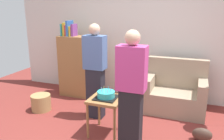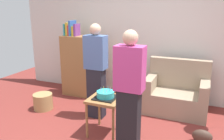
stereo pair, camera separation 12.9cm
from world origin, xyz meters
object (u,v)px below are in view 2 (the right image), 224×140
object	(u,v)px
side_table	(106,104)
wicker_basket	(43,101)
handbag	(202,136)
couch	(176,94)
bookshelf	(81,65)
person_holding_cake	(129,94)
birthday_cake	(105,95)
person_blowing_candles	(96,71)

from	to	relation	value
side_table	wicker_basket	xyz separation A→B (m)	(-1.46, 0.35, -0.34)
side_table	handbag	size ratio (longest dim) A/B	2.08
couch	wicker_basket	bearing A→B (deg)	-159.38
bookshelf	wicker_basket	size ratio (longest dim) A/B	4.49
couch	bookshelf	world-z (taller)	bookshelf
couch	person_holding_cake	bearing A→B (deg)	-105.04
bookshelf	handbag	distance (m)	2.79
person_holding_cake	wicker_basket	size ratio (longest dim) A/B	4.53
birthday_cake	person_holding_cake	world-z (taller)	person_holding_cake
side_table	birthday_cake	size ratio (longest dim) A/B	1.82
person_blowing_candles	wicker_basket	size ratio (longest dim) A/B	4.53
side_table	birthday_cake	bearing A→B (deg)	128.19
side_table	bookshelf	bearing A→B (deg)	132.17
side_table	couch	bearing A→B (deg)	54.38
person_blowing_candles	wicker_basket	world-z (taller)	person_blowing_candles
side_table	handbag	bearing A→B (deg)	12.14
couch	birthday_cake	bearing A→B (deg)	-125.62
wicker_basket	side_table	bearing A→B (deg)	-13.33
couch	birthday_cake	distance (m)	1.54
bookshelf	birthday_cake	xyz separation A→B (m)	(1.17, -1.29, -0.04)
couch	person_holding_cake	xyz separation A→B (m)	(-0.41, -1.53, 0.49)
person_holding_cake	wicker_basket	xyz separation A→B (m)	(-1.93, 0.65, -0.68)
person_blowing_candles	handbag	size ratio (longest dim) A/B	5.82
birthday_cake	wicker_basket	size ratio (longest dim) A/B	0.89
bookshelf	birthday_cake	world-z (taller)	bookshelf
side_table	person_blowing_candles	distance (m)	0.70
couch	side_table	world-z (taller)	couch
person_blowing_candles	person_holding_cake	bearing A→B (deg)	-45.88
birthday_cake	person_blowing_candles	xyz separation A→B (m)	(-0.39, 0.47, 0.20)
bookshelf	handbag	size ratio (longest dim) A/B	5.77
birthday_cake	handbag	distance (m)	1.51
side_table	birthday_cake	world-z (taller)	birthday_cake
bookshelf	person_holding_cake	xyz separation A→B (m)	(1.63, -1.60, 0.16)
birthday_cake	wicker_basket	world-z (taller)	birthday_cake
wicker_basket	bookshelf	bearing A→B (deg)	72.60
bookshelf	birthday_cake	distance (m)	1.74
wicker_basket	person_holding_cake	bearing A→B (deg)	-18.71
side_table	person_holding_cake	distance (m)	0.65
couch	birthday_cake	world-z (taller)	couch
bookshelf	person_blowing_candles	world-z (taller)	person_blowing_candles
bookshelf	person_holding_cake	distance (m)	2.29
birthday_cake	person_holding_cake	bearing A→B (deg)	-33.32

